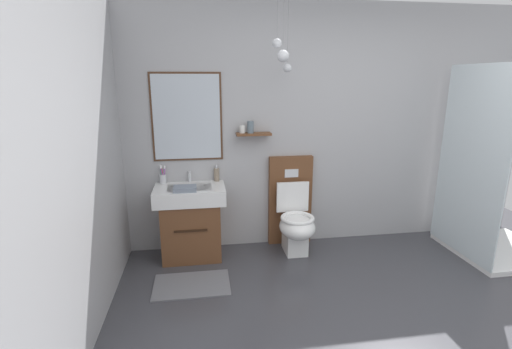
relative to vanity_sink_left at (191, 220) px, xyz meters
name	(u,v)px	position (x,y,z in m)	size (l,w,h in m)	color
wall_back	(328,127)	(1.52, 0.26, 0.89)	(4.63, 0.59, 2.58)	#A8A8AA
wall_left	(16,195)	(-0.72, -1.85, 0.89)	(0.12, 4.34, 2.58)	#A8A8AA
bath_mat	(192,285)	(0.00, -0.59, -0.40)	(0.68, 0.44, 0.01)	slate
vanity_sink_left	(191,220)	(0.00, 0.00, 0.00)	(0.70, 0.48, 0.76)	brown
tap_on_left_sink	(190,175)	(0.00, 0.18, 0.43)	(0.03, 0.13, 0.11)	silver
toilet	(294,216)	(1.09, 0.00, -0.03)	(0.48, 0.62, 1.00)	brown
toothbrush_cup	(163,178)	(-0.27, 0.16, 0.42)	(0.07, 0.07, 0.19)	silver
soap_dispenser	(217,174)	(0.28, 0.17, 0.43)	(0.06, 0.06, 0.17)	gray
folded_hand_towel	(185,189)	(-0.04, -0.14, 0.38)	(0.22, 0.16, 0.04)	gray
shower_tray	(489,219)	(3.07, -0.43, -0.01)	(1.00, 0.93, 1.95)	white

